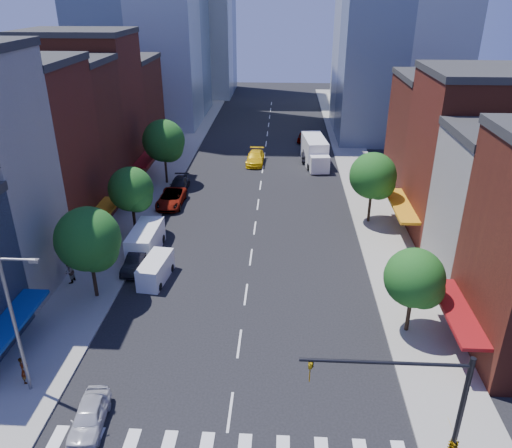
{
  "coord_description": "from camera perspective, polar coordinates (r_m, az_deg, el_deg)",
  "views": [
    {
      "loc": [
        2.62,
        -20.81,
        21.61
      ],
      "look_at": [
        0.66,
        14.35,
        5.0
      ],
      "focal_mm": 35.0,
      "sensor_mm": 36.0,
      "label": 1
    }
  ],
  "objects": [
    {
      "name": "tree_left_near",
      "position": [
        38.51,
        -18.45,
        -1.93
      ],
      "size": [
        4.8,
        4.8,
        7.3
      ],
      "color": "black",
      "rests_on": "sidewalk_left"
    },
    {
      "name": "box_truck",
      "position": [
        68.51,
        6.74,
        8.15
      ],
      "size": [
        3.54,
        9.0,
        3.53
      ],
      "rotation": [
        0.0,
        0.0,
        0.12
      ],
      "color": "white",
      "rests_on": "ground"
    },
    {
      "name": "traffic_signal",
      "position": [
        24.99,
        20.65,
        -21.14
      ],
      "size": [
        7.24,
        2.24,
        8.0
      ],
      "color": "black",
      "rests_on": "sidewalk_right"
    },
    {
      "name": "cargo_van_far",
      "position": [
        45.76,
        -12.54,
        -1.93
      ],
      "size": [
        2.34,
        5.57,
        2.36
      ],
      "rotation": [
        0.0,
        0.0,
        -0.01
      ],
      "color": "white",
      "rests_on": "ground"
    },
    {
      "name": "bldg_left_2",
      "position": [
        49.5,
        -25.66,
        6.78
      ],
      "size": [
        12.0,
        9.0,
        16.0
      ],
      "primitive_type": "cube",
      "color": "maroon",
      "rests_on": "ground"
    },
    {
      "name": "parked_car_second",
      "position": [
        43.55,
        -13.43,
        -4.16
      ],
      "size": [
        1.86,
        4.54,
        1.46
      ],
      "primitive_type": "imported",
      "rotation": [
        0.0,
        0.0,
        -0.07
      ],
      "color": "black",
      "rests_on": "ground"
    },
    {
      "name": "pedestrian_far",
      "position": [
        42.8,
        -20.59,
        -5.12
      ],
      "size": [
        0.84,
        1.03,
        1.96
      ],
      "primitive_type": "imported",
      "rotation": [
        0.0,
        0.0,
        -1.68
      ],
      "color": "#999999",
      "rests_on": "sidewalk_left"
    },
    {
      "name": "sidewalk_right",
      "position": [
        65.27,
        11.77,
        5.44
      ],
      "size": [
        5.0,
        120.0,
        0.15
      ],
      "primitive_type": "cube",
      "color": "gray",
      "rests_on": "ground"
    },
    {
      "name": "bldg_left_4",
      "position": [
        64.27,
        -18.89,
        12.16
      ],
      "size": [
        12.0,
        9.0,
        17.0
      ],
      "primitive_type": "cube",
      "color": "maroon",
      "rests_on": "ground"
    },
    {
      "name": "parked_car_front",
      "position": [
        30.26,
        -18.52,
        -20.12
      ],
      "size": [
        2.01,
        4.25,
        1.4
      ],
      "primitive_type": "imported",
      "rotation": [
        0.0,
        0.0,
        0.09
      ],
      "color": "silver",
      "rests_on": "ground"
    },
    {
      "name": "traffic_car_oncoming",
      "position": [
        70.46,
        6.06,
        7.94
      ],
      "size": [
        2.08,
        5.05,
        1.63
      ],
      "primitive_type": "imported",
      "rotation": [
        0.0,
        0.0,
        3.07
      ],
      "color": "black",
      "rests_on": "ground"
    },
    {
      "name": "parked_car_rear",
      "position": [
        59.57,
        -8.78,
        4.42
      ],
      "size": [
        2.19,
        5.06,
        1.45
      ],
      "primitive_type": "imported",
      "rotation": [
        0.0,
        0.0,
        0.03
      ],
      "color": "black",
      "rests_on": "ground"
    },
    {
      "name": "sidewalk_left",
      "position": [
        66.26,
        -10.23,
        5.87
      ],
      "size": [
        5.0,
        120.0,
        0.15
      ],
      "primitive_type": "cube",
      "color": "gray",
      "rests_on": "ground"
    },
    {
      "name": "taxi",
      "position": [
        68.48,
        -0.08,
        7.57
      ],
      "size": [
        2.47,
        5.69,
        1.63
      ],
      "primitive_type": "imported",
      "rotation": [
        0.0,
        0.0,
        -0.03
      ],
      "color": "yellow",
      "rests_on": "ground"
    },
    {
      "name": "parked_car_third",
      "position": [
        55.58,
        -9.66,
        2.89
      ],
      "size": [
        2.66,
        5.76,
        1.6
      ],
      "primitive_type": "imported",
      "rotation": [
        0.0,
        0.0,
        -0.0
      ],
      "color": "#999999",
      "rests_on": "ground"
    },
    {
      "name": "bldg_left_5",
      "position": [
        73.38,
        -16.04,
        12.41
      ],
      "size": [
        12.0,
        10.0,
        13.0
      ],
      "primitive_type": "cube",
      "color": "#561F15",
      "rests_on": "ground"
    },
    {
      "name": "ground",
      "position": [
        30.12,
        -2.97,
        -20.64
      ],
      "size": [
        220.0,
        220.0,
        0.0
      ],
      "primitive_type": "plane",
      "color": "black",
      "rests_on": "ground"
    },
    {
      "name": "bldg_right_3",
      "position": [
        59.75,
        21.26,
        8.9
      ],
      "size": [
        12.0,
        10.0,
        13.0
      ],
      "primitive_type": "cube",
      "color": "#561F15",
      "rests_on": "ground"
    },
    {
      "name": "streetlight",
      "position": [
        30.84,
        -25.71,
        -9.59
      ],
      "size": [
        2.25,
        0.25,
        9.0
      ],
      "color": "slate",
      "rests_on": "sidewalk_left"
    },
    {
      "name": "tree_left_far",
      "position": [
        60.69,
        -10.37,
        9.15
      ],
      "size": [
        5.0,
        5.0,
        7.75
      ],
      "color": "black",
      "rests_on": "sidewalk_left"
    },
    {
      "name": "bldg_left_3",
      "position": [
        56.91,
        -21.74,
        9.11
      ],
      "size": [
        12.0,
        8.0,
        15.0
      ],
      "primitive_type": "cube",
      "color": "#561F15",
      "rests_on": "ground"
    },
    {
      "name": "pedestrian_near",
      "position": [
        33.93,
        -24.95,
        -14.88
      ],
      "size": [
        0.46,
        0.67,
        1.79
      ],
      "primitive_type": "imported",
      "rotation": [
        0.0,
        0.0,
        1.62
      ],
      "color": "#999999",
      "rests_on": "sidewalk_left"
    },
    {
      "name": "traffic_car_far",
      "position": [
        79.4,
        5.46,
        9.9
      ],
      "size": [
        2.26,
        4.53,
        1.48
      ],
      "primitive_type": "imported",
      "rotation": [
        0.0,
        0.0,
        3.02
      ],
      "color": "#999999",
      "rests_on": "ground"
    },
    {
      "name": "tree_right_near",
      "position": [
        34.8,
        17.87,
        -6.16
      ],
      "size": [
        4.0,
        4.0,
        6.2
      ],
      "color": "black",
      "rests_on": "sidewalk_right"
    },
    {
      "name": "tree_right_far",
      "position": [
        50.46,
        13.37,
        5.17
      ],
      "size": [
        4.6,
        4.6,
        7.2
      ],
      "color": "black",
      "rests_on": "sidewalk_right"
    },
    {
      "name": "bldg_right_2",
      "position": [
        50.45,
        24.59,
        6.7
      ],
      "size": [
        12.0,
        10.0,
        15.0
      ],
      "primitive_type": "cube",
      "color": "maroon",
      "rests_on": "ground"
    },
    {
      "name": "tree_left_mid",
      "position": [
        48.1,
        -13.94,
        3.67
      ],
      "size": [
        4.2,
        4.2,
        6.65
      ],
      "color": "black",
      "rests_on": "sidewalk_left"
    },
    {
      "name": "cargo_van_near",
      "position": [
        41.48,
        -11.45,
        -5.22
      ],
      "size": [
        2.24,
        4.57,
        1.88
      ],
      "rotation": [
        0.0,
        0.0,
        -0.11
      ],
      "color": "white",
      "rests_on": "ground"
    }
  ]
}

